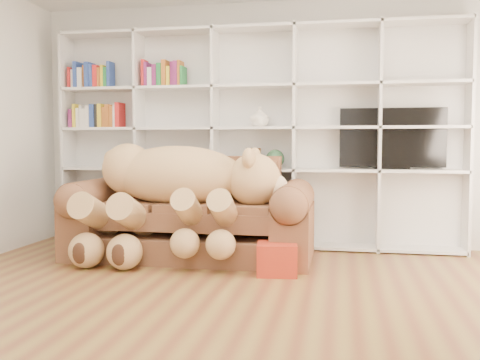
% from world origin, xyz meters
% --- Properties ---
extents(floor, '(5.00, 5.00, 0.00)m').
position_xyz_m(floor, '(0.00, 0.00, 0.00)').
color(floor, brown).
rests_on(floor, ground).
extents(wall_back, '(5.00, 0.02, 2.70)m').
position_xyz_m(wall_back, '(0.00, 2.50, 1.35)').
color(wall_back, silver).
rests_on(wall_back, floor).
extents(bookshelf, '(4.43, 0.35, 2.40)m').
position_xyz_m(bookshelf, '(-0.24, 2.36, 1.31)').
color(bookshelf, silver).
rests_on(bookshelf, floor).
extents(sofa, '(2.38, 1.03, 1.00)m').
position_xyz_m(sofa, '(-0.52, 1.64, 0.38)').
color(sofa, brown).
rests_on(sofa, floor).
extents(teddy_bear, '(1.95, 1.03, 1.13)m').
position_xyz_m(teddy_bear, '(-0.63, 1.44, 0.72)').
color(teddy_bear, tan).
rests_on(teddy_bear, sofa).
extents(throw_pillow, '(0.45, 0.36, 0.42)m').
position_xyz_m(throw_pillow, '(-1.03, 1.81, 0.71)').
color(throw_pillow, '#570F1E').
rests_on(throw_pillow, sofa).
extents(gift_box, '(0.38, 0.36, 0.27)m').
position_xyz_m(gift_box, '(0.40, 1.08, 0.14)').
color(gift_box, '#AE2B17').
rests_on(gift_box, floor).
extents(tv, '(1.08, 0.18, 0.64)m').
position_xyz_m(tv, '(1.46, 2.35, 1.18)').
color(tv, black).
rests_on(tv, bookshelf).
extents(picture_frame, '(0.17, 0.06, 0.21)m').
position_xyz_m(picture_frame, '(-0.01, 2.30, 0.98)').
color(picture_frame, '#56381D').
rests_on(picture_frame, bookshelf).
extents(green_vase, '(0.20, 0.20, 0.20)m').
position_xyz_m(green_vase, '(0.23, 2.30, 0.97)').
color(green_vase, '#2D5836').
rests_on(green_vase, bookshelf).
extents(figurine_tall, '(0.09, 0.09, 0.15)m').
position_xyz_m(figurine_tall, '(-1.08, 2.30, 0.94)').
color(figurine_tall, beige).
rests_on(figurine_tall, bookshelf).
extents(figurine_short, '(0.09, 0.09, 0.12)m').
position_xyz_m(figurine_short, '(-0.79, 2.30, 0.93)').
color(figurine_short, beige).
rests_on(figurine_short, bookshelf).
extents(snow_globe, '(0.12, 0.12, 0.12)m').
position_xyz_m(snow_globe, '(-0.63, 2.30, 0.93)').
color(snow_globe, silver).
rests_on(snow_globe, bookshelf).
extents(shelf_vase, '(0.23, 0.23, 0.22)m').
position_xyz_m(shelf_vase, '(0.06, 2.30, 1.42)').
color(shelf_vase, silver).
rests_on(shelf_vase, bookshelf).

